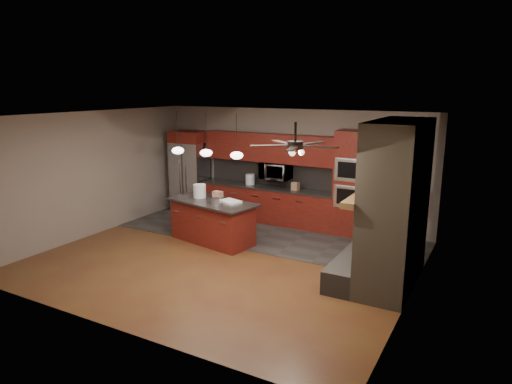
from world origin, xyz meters
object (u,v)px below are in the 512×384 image
Objects in this scene: kitchen_island at (212,221)px; counter_bucket at (250,179)px; counter_box at (295,186)px; white_bucket at (200,191)px; refrigerator at (191,171)px; oven_tower at (354,184)px; cardboard_box at (218,194)px; microwave at (276,171)px; paint_tray at (230,201)px; paint_can at (216,201)px.

kitchen_island is 2.04m from counter_bucket.
counter_bucket is at bearing -169.94° from counter_box.
white_bucket is 1.15× the size of counter_bucket.
refrigerator is 1.81m from counter_bucket.
oven_tower is 11.66× the size of cardboard_box.
kitchen_island is (1.97, -1.88, -0.62)m from refrigerator.
microwave is 2.81× the size of counter_bucket.
white_bucket reaches higher than paint_tray.
refrigerator is at bearing 136.82° from paint_can.
kitchen_island is 2.27m from counter_box.
counter_bucket is at bearing 2.58° from refrigerator.
paint_can reaches higher than paint_tray.
counter_bucket reaches higher than paint_tray.
refrigerator is 3.02m from paint_can.
counter_box is at bearing 87.57° from paint_tray.
cardboard_box is at bearing -148.39° from oven_tower.
oven_tower reaches higher than microwave.
paint_tray is 2.31× the size of counter_box.
oven_tower is at bearing -0.16° from counter_bucket.
paint_tray is 1.68× the size of counter_bucket.
paint_tray is at bearing -72.82° from counter_bucket.
kitchen_island is 0.64m from paint_tray.
counter_box is (1.11, 1.91, 0.53)m from kitchen_island.
paint_can is 0.33m from paint_tray.
paint_can is 0.63m from cardboard_box.
cardboard_box reaches higher than paint_tray.
white_bucket is at bearing -48.34° from refrigerator.
kitchen_island is (-0.53, -2.01, -0.83)m from microwave.
counter_box is (0.70, 1.82, 0.05)m from paint_tray.
cardboard_box is at bearing -87.11° from counter_bucket.
oven_tower is 3.25× the size of microwave.
kitchen_island is at bearing -107.85° from counter_box.
paint_can is 1.01× the size of counter_box.
oven_tower reaches higher than cardboard_box.
refrigerator is at bearing -167.11° from counter_box.
refrigerator reaches higher than white_bucket.
white_bucket is 1.46× the size of cardboard_box.
microwave is (-1.98, 0.06, 0.11)m from oven_tower.
counter_box is at bearing 49.50° from white_bucket.
white_bucket is at bearing 153.77° from paint_can.
oven_tower reaches higher than paint_tray.
oven_tower is at bearing 31.97° from white_bucket.
counter_bucket is (-0.40, 2.15, 0.05)m from paint_can.
microwave is at bearing 104.84° from paint_tray.
oven_tower reaches higher than counter_box.
kitchen_island is at bearing -150.06° from paint_tray.
microwave is at bearing 86.18° from kitchen_island.
counter_box is at bearing 0.58° from refrigerator.
paint_can is at bearing -27.93° from kitchen_island.
refrigerator is (-2.50, -0.13, -0.21)m from microwave.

